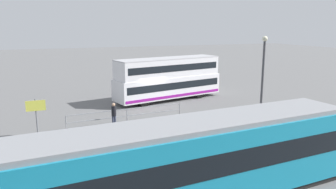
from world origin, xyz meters
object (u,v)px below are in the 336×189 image
Objects in this scene: double_decker_bus at (168,79)px; pedestrian_near_railing at (114,114)px; info_sign at (36,111)px; street_lamp at (263,75)px; tram_yellow at (178,164)px.

pedestrian_near_railing is (6.77, 6.75, -1.01)m from double_decker_bus.
double_decker_bus is 13.52m from info_sign.
pedestrian_near_railing is 10.38m from street_lamp.
info_sign is (4.88, 0.12, 0.71)m from pedestrian_near_railing.
tram_yellow is 2.55× the size of street_lamp.
street_lamp reaches higher than double_decker_bus.
street_lamp is (-14.22, 3.54, 1.95)m from info_sign.
street_lamp reaches higher than pedestrian_near_railing.
pedestrian_near_railing is at bearing -21.37° from street_lamp.
tram_yellow reaches higher than info_sign.
double_decker_bus is at bearing -135.07° from pedestrian_near_railing.
double_decker_bus is 18.74m from tram_yellow.
tram_yellow is 6.40× the size of info_sign.
tram_yellow is (6.75, 17.48, -0.29)m from double_decker_bus.
info_sign is (4.90, -10.61, -0.00)m from tram_yellow.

